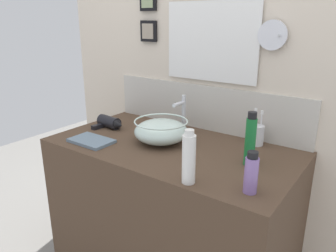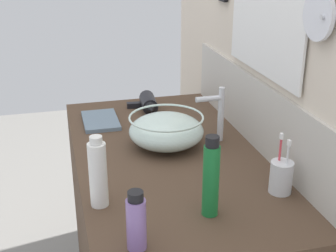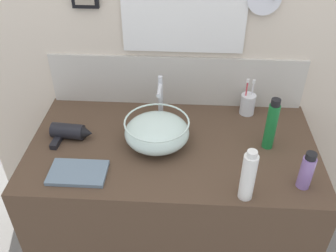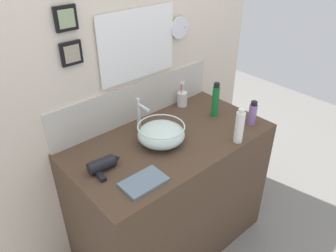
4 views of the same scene
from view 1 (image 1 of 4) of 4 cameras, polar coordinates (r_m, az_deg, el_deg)
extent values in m
cube|color=#4C3828|center=(1.88, 0.53, -16.17)|extent=(1.25, 0.67, 0.89)
cube|color=beige|center=(1.89, 7.09, 9.15)|extent=(2.08, 0.06, 2.43)
cube|color=beige|center=(1.89, 6.31, 3.22)|extent=(1.23, 0.02, 0.26)
cube|color=white|center=(1.82, 7.56, 14.32)|extent=(0.48, 0.01, 0.36)
cube|color=white|center=(1.82, 7.45, 14.31)|extent=(0.54, 0.01, 0.42)
cylinder|color=silver|center=(1.67, 17.73, 14.85)|extent=(0.14, 0.01, 0.14)
cylinder|color=silver|center=(1.68, 19.08, 14.72)|extent=(0.01, 0.06, 0.01)
cube|color=black|center=(2.05, -3.49, 21.07)|extent=(0.12, 0.02, 0.12)
cube|color=gray|center=(2.04, -3.66, 21.08)|extent=(0.08, 0.01, 0.09)
cube|color=black|center=(2.05, -3.39, 16.16)|extent=(0.12, 0.02, 0.12)
cube|color=gray|center=(2.04, -3.55, 16.15)|extent=(0.08, 0.01, 0.09)
ellipsoid|color=silver|center=(1.69, -1.21, -0.96)|extent=(0.28, 0.28, 0.12)
torus|color=silver|center=(1.67, -1.22, 0.84)|extent=(0.28, 0.28, 0.01)
torus|color=#B2B7BC|center=(1.71, -1.20, -2.72)|extent=(0.11, 0.11, 0.01)
cylinder|color=silver|center=(1.85, 2.75, 1.74)|extent=(0.02, 0.02, 0.18)
cylinder|color=silver|center=(1.79, 1.91, 3.88)|extent=(0.02, 0.10, 0.02)
cylinder|color=silver|center=(1.82, 2.80, 4.96)|extent=(0.02, 0.02, 0.03)
cylinder|color=black|center=(1.96, -10.23, 0.72)|extent=(0.15, 0.08, 0.07)
cone|color=black|center=(1.90, -8.49, 0.19)|extent=(0.05, 0.06, 0.06)
cube|color=black|center=(1.97, -11.98, -0.04)|extent=(0.04, 0.09, 0.02)
cylinder|color=silver|center=(1.72, 15.21, -1.56)|extent=(0.07, 0.07, 0.10)
cylinder|color=white|center=(1.71, 15.83, -0.55)|extent=(0.01, 0.01, 0.16)
cube|color=white|center=(1.69, 16.08, 2.28)|extent=(0.01, 0.01, 0.02)
cylinder|color=#D83F4C|center=(1.71, 14.80, -0.30)|extent=(0.01, 0.01, 0.17)
cube|color=white|center=(1.69, 15.05, 2.70)|extent=(0.01, 0.01, 0.02)
cylinder|color=white|center=(1.27, 3.65, -5.82)|extent=(0.05, 0.05, 0.20)
cylinder|color=silver|center=(1.23, 3.75, -1.14)|extent=(0.04, 0.04, 0.02)
cylinder|color=#197233|center=(1.46, 14.12, -2.71)|extent=(0.05, 0.05, 0.21)
cylinder|color=black|center=(1.42, 14.49, 1.82)|extent=(0.04, 0.04, 0.03)
cylinder|color=#8C6BB2|center=(1.25, 14.26, -8.34)|extent=(0.05, 0.05, 0.14)
cylinder|color=black|center=(1.21, 14.55, -4.90)|extent=(0.04, 0.04, 0.02)
cube|color=slate|center=(1.75, -13.21, -2.51)|extent=(0.23, 0.14, 0.02)
camera|label=2|loc=(1.07, 72.26, 12.91)|focal=50.00mm
camera|label=3|loc=(0.94, -63.12, 36.83)|focal=40.00mm
camera|label=4|loc=(2.05, -58.08, 24.35)|focal=35.00mm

